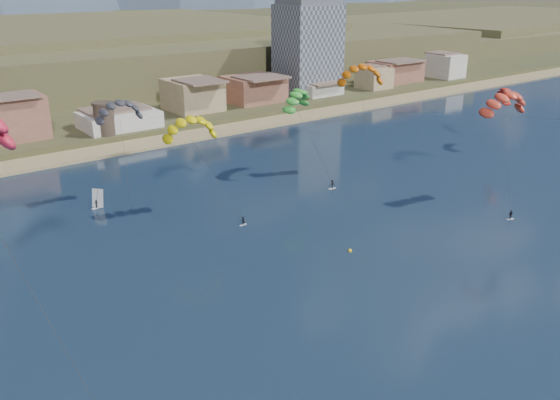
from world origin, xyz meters
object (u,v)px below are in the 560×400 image
apartment_tower (308,47)px  buoy (350,251)px  kitesurfer_orange (505,99)px  kitesurfer_green (297,97)px  windsurfer (97,202)px  kitesurfer_yellow (190,124)px  watchtower (104,118)px

apartment_tower → buoy: size_ratio=48.36×
apartment_tower → buoy: apartment_tower is taller
kitesurfer_orange → kitesurfer_green: 41.10m
apartment_tower → buoy: bearing=-126.5°
kitesurfer_orange → windsurfer: (-62.76, 42.26, -18.59)m
kitesurfer_yellow → kitesurfer_orange: bearing=-30.4°
kitesurfer_green → kitesurfer_yellow: bearing=-166.9°
kitesurfer_orange → apartment_tower: bearing=70.0°
kitesurfer_yellow → windsurfer: bearing=135.3°
kitesurfer_yellow → buoy: kitesurfer_yellow is taller
apartment_tower → watchtower: (-80.00, -14.00, -11.45)m
watchtower → buoy: bearing=-86.1°
windsurfer → apartment_tower: bearing=30.2°
watchtower → kitesurfer_green: 56.56m
watchtower → kitesurfer_yellow: (-5.76, -57.13, 10.29)m
apartment_tower → windsurfer: 116.03m
buoy → kitesurfer_orange: bearing=-0.0°
kitesurfer_yellow → kitesurfer_orange: 57.29m
kitesurfer_green → apartment_tower: bearing=48.7°
kitesurfer_yellow → windsurfer: size_ratio=5.52×
kitesurfer_orange → windsurfer: 77.91m
windsurfer → watchtower: bearing=66.4°
watchtower → kitesurfer_orange: (43.57, -86.10, 13.38)m
kitesurfer_orange → kitesurfer_green: (-20.05, 35.77, -2.77)m
windsurfer → kitesurfer_green: bearing=-8.6°
kitesurfer_green → watchtower: bearing=115.0°
watchtower → windsurfer: bearing=-113.6°
kitesurfer_orange → windsurfer: kitesurfer_orange is taller
watchtower → kitesurfer_orange: size_ratio=0.38×
watchtower → apartment_tower: bearing=9.9°
apartment_tower → kitesurfer_yellow: apartment_tower is taller
apartment_tower → watchtower: 82.02m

